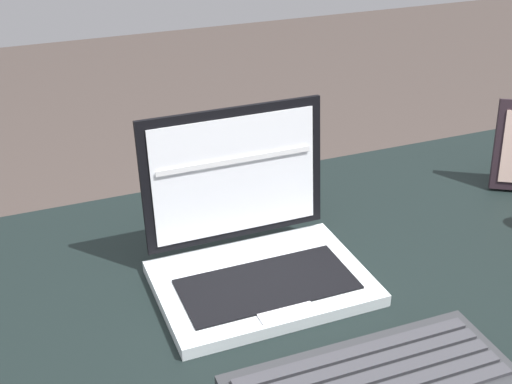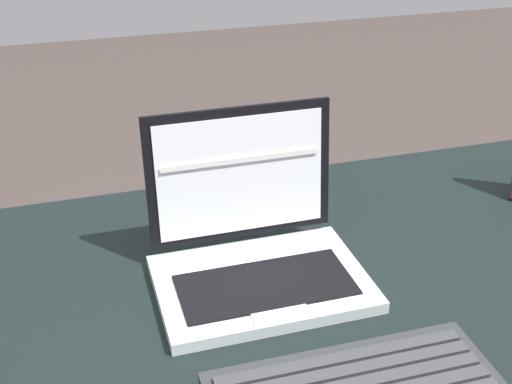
% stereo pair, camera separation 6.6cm
% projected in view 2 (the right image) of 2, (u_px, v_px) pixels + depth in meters
% --- Properties ---
extents(desk, '(1.51, 0.70, 0.70)m').
position_uv_depth(desk, '(280.00, 334.00, 0.93)').
color(desk, black).
rests_on(desk, ground).
extents(laptop_front, '(0.28, 0.22, 0.22)m').
position_uv_depth(laptop_front, '(255.00, 249.00, 0.91)').
color(laptop_front, silver).
rests_on(laptop_front, desk).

